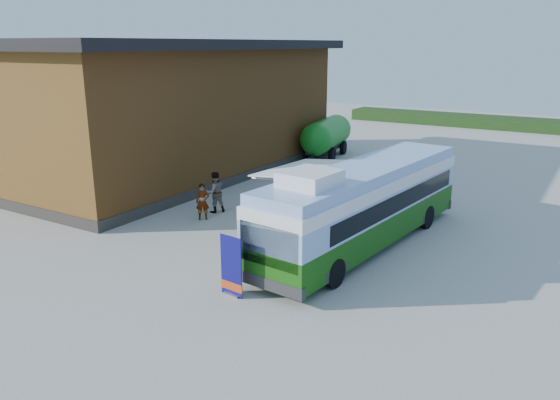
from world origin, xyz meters
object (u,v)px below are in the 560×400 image
Objects in this scene: banner at (231,272)px; slurry_tanker at (327,135)px; picnic_table at (291,234)px; person_a at (203,202)px; bus at (364,203)px; person_b at (215,192)px.

slurry_tanker reaches higher than banner.
person_a is (-4.96, 1.01, 0.22)m from picnic_table.
bus is at bearing -68.27° from slurry_tanker.
picnic_table is 5.62m from person_b.
slurry_tanker is at bearing 57.26° from person_a.
bus reaches higher than person_a.
banner reaches higher than person_a.
picnic_table is (-2.15, -1.64, -1.12)m from bus.
picnic_table is (-0.49, 4.32, -0.21)m from banner.
bus is 1.70× the size of slurry_tanker.
person_b is (-0.22, 1.13, 0.13)m from person_a.
picnic_table is 5.07m from person_a.
picnic_table is at bearing 98.76° from person_b.
person_b is at bearing 137.17° from banner.
banner is at bearing -83.22° from person_a.
bus reaches higher than slurry_tanker.
person_a is at bearing -93.60° from slurry_tanker.
person_a is (-7.11, -0.63, -0.89)m from bus.
person_b is (-7.34, 0.49, -0.76)m from bus.
bus is at bearing 80.28° from banner.
picnic_table is at bearing 102.32° from banner.
person_b is 13.82m from slurry_tanker.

